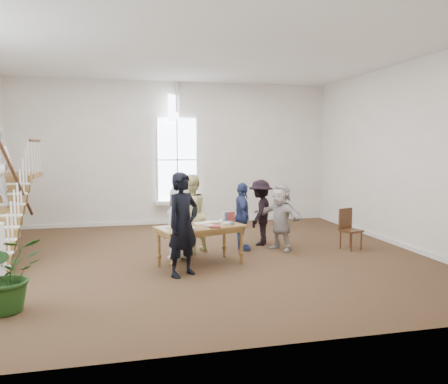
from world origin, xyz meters
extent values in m
plane|color=#462C1B|center=(0.00, 0.00, 0.00)|extent=(10.00, 10.00, 0.00)
plane|color=silver|center=(0.00, 4.50, 2.25)|extent=(10.00, 0.00, 10.00)
plane|color=silver|center=(0.00, -4.50, 2.25)|extent=(10.00, 0.00, 10.00)
plane|color=silver|center=(5.00, 0.00, 2.25)|extent=(0.00, 9.00, 9.00)
plane|color=white|center=(0.00, 0.00, 4.50)|extent=(10.00, 10.00, 0.00)
cube|color=white|center=(0.00, 4.32, 0.70)|extent=(1.45, 0.28, 0.10)
plane|color=white|center=(0.00, 4.44, 2.05)|extent=(2.60, 0.00, 2.60)
plane|color=white|center=(0.00, 4.44, 3.65)|extent=(0.60, 0.60, 0.85)
cube|color=white|center=(0.00, 4.47, 0.06)|extent=(10.00, 0.04, 0.12)
imported|color=pink|center=(0.00, 4.29, 0.90)|extent=(0.17, 0.17, 0.30)
cube|color=brown|center=(-4.35, 1.00, 1.30)|extent=(1.10, 0.30, 0.20)
cube|color=brown|center=(-4.35, 1.30, 1.50)|extent=(1.10, 0.30, 0.20)
cube|color=brown|center=(-4.35, 1.60, 1.70)|extent=(1.10, 0.30, 0.20)
cube|color=brown|center=(-4.35, 2.50, 1.74)|extent=(1.10, 1.20, 0.12)
cube|color=white|center=(-3.86, -0.95, 0.55)|extent=(0.10, 0.10, 1.10)
cylinder|color=#33160E|center=(-3.85, 0.40, 1.75)|extent=(0.07, 2.74, 1.86)
cube|color=brown|center=(-0.14, -0.63, 0.81)|extent=(1.97, 1.41, 0.05)
cube|color=brown|center=(-0.14, -0.63, 0.73)|extent=(1.82, 1.26, 0.10)
cylinder|color=brown|center=(-0.78, -1.21, 0.39)|extent=(0.07, 0.07, 0.78)
cylinder|color=brown|center=(0.72, -0.71, 0.39)|extent=(0.07, 0.07, 0.78)
cylinder|color=brown|center=(-1.00, -0.56, 0.39)|extent=(0.07, 0.07, 0.78)
cylinder|color=brown|center=(0.50, -0.05, 0.39)|extent=(0.07, 0.07, 0.78)
cube|color=silver|center=(-0.41, -1.00, 0.86)|extent=(0.20, 0.21, 0.04)
cube|color=beige|center=(-0.72, -0.79, 0.85)|extent=(0.27, 0.29, 0.03)
cube|color=tan|center=(0.01, -0.80, 0.86)|extent=(0.24, 0.25, 0.05)
cube|color=silver|center=(0.04, -0.45, 0.86)|extent=(0.33, 0.33, 0.04)
cube|color=#4C5972|center=(0.46, -0.58, 0.86)|extent=(0.23, 0.26, 0.05)
cube|color=maroon|center=(0.12, -0.86, 0.86)|extent=(0.21, 0.29, 0.04)
cube|color=white|center=(0.46, -0.21, 0.85)|extent=(0.17, 0.28, 0.03)
cube|color=#BFB299|center=(0.39, -0.69, 0.86)|extent=(0.19, 0.22, 0.06)
cube|color=silver|center=(-0.48, -0.53, 0.86)|extent=(0.26, 0.29, 0.06)
cube|color=beige|center=(-0.42, -0.55, 0.85)|extent=(0.24, 0.20, 0.03)
cube|color=tan|center=(0.22, -0.41, 0.86)|extent=(0.25, 0.31, 0.05)
cube|color=silver|center=(-0.13, -0.45, 0.85)|extent=(0.21, 0.28, 0.03)
cube|color=#4C5972|center=(0.04, -0.45, 0.85)|extent=(0.16, 0.22, 0.04)
imported|color=black|center=(-0.59, -1.28, 1.00)|extent=(0.87, 0.80, 1.99)
imported|color=beige|center=(-0.49, -0.03, 0.82)|extent=(0.95, 0.91, 1.64)
imported|color=#D8D087|center=(-0.19, 0.47, 0.92)|extent=(1.13, 1.09, 1.84)
imported|color=navy|center=(1.06, 0.48, 0.81)|extent=(0.52, 0.99, 1.62)
imported|color=black|center=(1.66, 0.93, 0.82)|extent=(1.08, 1.23, 1.65)
imported|color=#B9ADA6|center=(1.96, 0.28, 0.80)|extent=(1.09, 1.54, 1.60)
imported|color=#1B3E13|center=(-3.40, -2.51, 0.57)|extent=(1.29, 1.22, 1.14)
cube|color=#33160E|center=(3.64, -0.04, 0.45)|extent=(0.54, 0.54, 0.05)
cube|color=#33160E|center=(3.58, 0.14, 0.73)|extent=(0.41, 0.17, 0.50)
cylinder|color=#33160E|center=(3.54, -0.26, 0.22)|extent=(0.04, 0.04, 0.44)
cylinder|color=#33160E|center=(3.86, -0.15, 0.22)|extent=(0.04, 0.04, 0.44)
cylinder|color=#33160E|center=(3.43, 0.07, 0.22)|extent=(0.04, 0.04, 0.44)
cylinder|color=#33160E|center=(3.75, 0.18, 0.22)|extent=(0.04, 0.04, 0.44)
camera|label=1|loc=(-1.66, -9.44, 2.48)|focal=35.00mm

